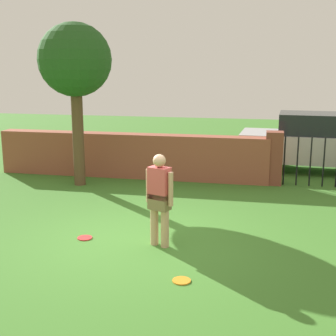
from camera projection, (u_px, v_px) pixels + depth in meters
ground_plane at (139, 240)px, 8.29m from camera, size 40.00×40.00×0.00m
brick_wall at (131, 155)px, 12.87m from camera, size 7.61×0.50×1.23m
tree at (75, 62)px, 11.49m from camera, size 1.84×1.84×4.13m
person at (159, 196)px, 7.84m from camera, size 0.51×0.34×1.62m
fence_gate at (317, 160)px, 11.85m from camera, size 2.62×0.44×1.40m
car at (313, 142)px, 13.54m from camera, size 4.29×2.12×1.72m
frisbee_orange at (182, 281)px, 6.70m from camera, size 0.27×0.27×0.02m
frisbee_red at (85, 238)px, 8.37m from camera, size 0.27×0.27×0.02m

